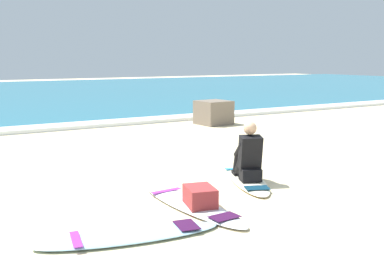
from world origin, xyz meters
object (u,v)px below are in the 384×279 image
Objects in this scene: shoreline_rock at (213,113)px; beach_bag at (200,198)px; surfer_seated at (249,157)px; surfboard_spare_far at (191,204)px; surfboard_spare_near at (130,235)px; surfboard_main at (246,179)px.

beach_bag is at bearing -124.96° from shoreline_rock.
surfboard_spare_far is (-1.42, -0.56, -0.40)m from surfer_seated.
beach_bag is (0.03, -0.18, 0.12)m from surfboard_spare_far.
shoreline_rock is at bearing 61.03° from surfer_seated.
shoreline_rock is 8.22m from beach_bag.
shoreline_rock reaches higher than beach_bag.
shoreline_rock reaches higher than surfboard_spare_near.
shoreline_rock is at bearing 60.96° from surfboard_main.
surfboard_main is 4.39× the size of beach_bag.
beach_bag reaches higher than surfboard_spare_far.
surfboard_main is 0.90× the size of surfboard_spare_far.
shoreline_rock is at bearing 50.48° from surfboard_spare_near.
shoreline_rock is at bearing 54.11° from surfboard_spare_far.
surfboard_main is 2.23× the size of surfer_seated.
surfboard_spare_near is 2.39× the size of shoreline_rock.
shoreline_rock is (3.26, 5.87, 0.33)m from surfboard_main.
surfboard_main is 1.63m from surfboard_spare_far.
surfboard_main is 0.97× the size of surfboard_spare_near.
surfboard_spare_near and surfboard_spare_far have the same top height.
beach_bag is (1.20, 0.43, 0.12)m from surfboard_spare_near.
shoreline_rock is (4.74, 6.55, 0.33)m from surfboard_spare_far.
beach_bag is (-4.71, -6.73, -0.20)m from shoreline_rock.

